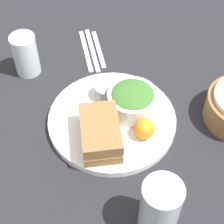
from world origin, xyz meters
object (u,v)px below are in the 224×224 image
object	(u,v)px
sandwich	(100,133)
salad_bowl	(132,100)
knife	(92,50)
spoon	(99,49)
drink_glass	(160,208)
fork	(86,51)
dressing_cup	(106,91)
plate	(112,120)
water_glass	(26,55)

from	to	relation	value
sandwich	salad_bowl	world-z (taller)	salad_bowl
sandwich	knife	bearing A→B (deg)	-161.24
sandwich	salad_bowl	xyz separation A→B (m)	(-0.11, 0.05, 0.00)
knife	spoon	bearing A→B (deg)	-90.00
drink_glass	fork	world-z (taller)	drink_glass
dressing_cup	fork	world-z (taller)	dressing_cup
plate	drink_glass	world-z (taller)	drink_glass
sandwich	salad_bowl	distance (m)	0.12
sandwich	fork	size ratio (longest dim) A/B	0.87
salad_bowl	spoon	xyz separation A→B (m)	(-0.21, -0.14, -0.05)
dressing_cup	drink_glass	size ratio (longest dim) A/B	0.43
plate	knife	bearing A→B (deg)	-154.35
fork	dressing_cup	bearing A→B (deg)	-174.27
dressing_cup	water_glass	xyz separation A→B (m)	(-0.06, -0.23, 0.02)
plate	spoon	bearing A→B (deg)	-158.29
plate	salad_bowl	world-z (taller)	salad_bowl
salad_bowl	dressing_cup	bearing A→B (deg)	-110.80
salad_bowl	spoon	distance (m)	0.25
knife	water_glass	distance (m)	0.19
sandwich	spoon	distance (m)	0.33
salad_bowl	spoon	world-z (taller)	salad_bowl
salad_bowl	fork	xyz separation A→B (m)	(-0.19, -0.17, -0.05)
sandwich	dressing_cup	world-z (taller)	sandwich
water_glass	plate	bearing A→B (deg)	65.03
drink_glass	water_glass	size ratio (longest dim) A/B	1.20
plate	water_glass	distance (m)	0.28
drink_glass	spoon	xyz separation A→B (m)	(-0.46, -0.24, -0.06)
dressing_cup	drink_glass	bearing A→B (deg)	30.91
water_glass	spoon	bearing A→B (deg)	128.50
knife	sandwich	bearing A→B (deg)	173.11
drink_glass	spoon	bearing A→B (deg)	-152.86
fork	spoon	bearing A→B (deg)	-90.00
sandwich	dressing_cup	size ratio (longest dim) A/B	2.65
fork	spoon	world-z (taller)	same
plate	water_glass	size ratio (longest dim) A/B	2.67
fork	water_glass	xyz separation A→B (m)	(0.11, -0.12, 0.05)
plate	dressing_cup	bearing A→B (deg)	-155.37
fork	knife	distance (m)	0.02
dressing_cup	drink_glass	xyz separation A→B (m)	(0.28, 0.17, 0.03)
salad_bowl	drink_glass	distance (m)	0.28
knife	fork	bearing A→B (deg)	90.00
fork	knife	bearing A→B (deg)	-90.00
salad_bowl	drink_glass	bearing A→B (deg)	21.56
drink_glass	spoon	distance (m)	0.53
sandwich	spoon	size ratio (longest dim) A/B	0.97
plate	salad_bowl	distance (m)	0.07
dressing_cup	knife	world-z (taller)	dressing_cup
fork	plate	bearing A→B (deg)	-176.06
salad_bowl	spoon	bearing A→B (deg)	-146.57
drink_glass	knife	world-z (taller)	drink_glass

